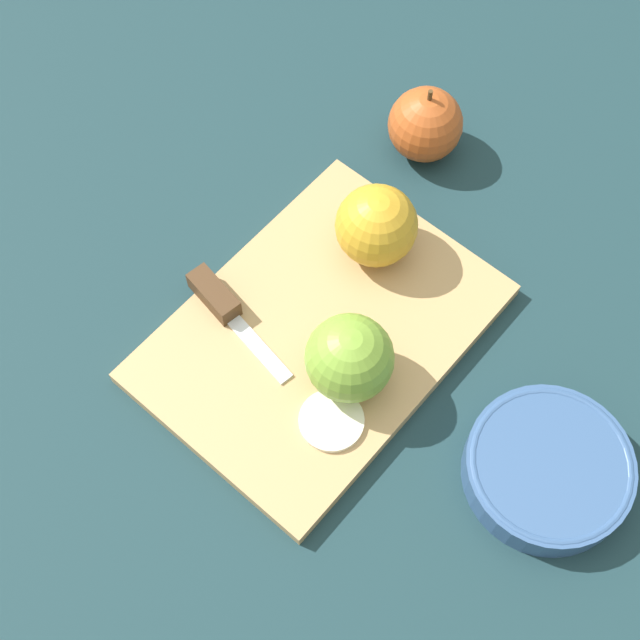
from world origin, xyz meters
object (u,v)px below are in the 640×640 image
at_px(apple_whole, 425,125).
at_px(bowl, 548,468).
at_px(knife, 219,300).
at_px(apple_half_left, 377,225).
at_px(apple_half_right, 350,358).

distance_m(apple_whole, bowl, 0.39).
bearing_deg(bowl, knife, -74.28).
bearing_deg(knife, apple_half_left, 73.36).
xyz_separation_m(apple_half_right, apple_whole, (-0.27, -0.14, -0.02)).
bearing_deg(apple_half_left, apple_half_right, -122.73).
relative_size(knife, bowl, 0.95).
xyz_separation_m(apple_half_right, bowl, (-0.06, 0.19, -0.04)).
distance_m(apple_half_left, apple_whole, 0.16).
bearing_deg(apple_half_right, knife, 131.58).
distance_m(knife, bowl, 0.35).
bearing_deg(knife, apple_whole, 94.35).
height_order(apple_half_right, apple_whole, apple_half_right).
xyz_separation_m(apple_whole, bowl, (0.21, 0.34, -0.02)).
height_order(knife, bowl, knife).
height_order(apple_half_left, apple_whole, apple_half_left).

